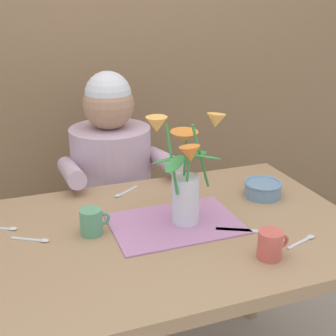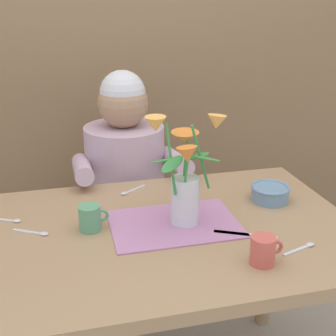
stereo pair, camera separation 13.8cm
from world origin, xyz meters
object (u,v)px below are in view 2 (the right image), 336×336
flower_vase (185,175)px  dinner_knife (245,235)px  coffee_cup (90,218)px  seated_person (127,200)px  ceramic_bowl (270,192)px  tea_cup (263,250)px

flower_vase → dinner_knife: size_ratio=1.85×
coffee_cup → seated_person: bearing=71.1°
ceramic_bowl → dinner_knife: (-0.18, -0.21, -0.03)m
tea_cup → ceramic_bowl: bearing=61.5°
ceramic_bowl → tea_cup: tea_cup is taller
flower_vase → coffee_cup: (-0.29, 0.03, -0.13)m
coffee_cup → ceramic_bowl: bearing=5.6°
dinner_knife → coffee_cup: 0.47m
ceramic_bowl → coffee_cup: size_ratio=1.46×
coffee_cup → tea_cup: size_ratio=1.00×
dinner_knife → ceramic_bowl: bearing=76.1°
seated_person → tea_cup: (0.24, -0.87, 0.22)m
flower_vase → dinner_knife: bearing=-37.4°
ceramic_bowl → flower_vase: bearing=-164.7°
seated_person → tea_cup: size_ratio=12.20×
seated_person → dinner_knife: 0.78m
ceramic_bowl → tea_cup: size_ratio=1.46×
flower_vase → dinner_knife: 0.26m
dinner_knife → tea_cup: bearing=-68.9°
flower_vase → ceramic_bowl: bearing=15.3°
flower_vase → coffee_cup: flower_vase is taller
ceramic_bowl → coffee_cup: coffee_cup is taller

